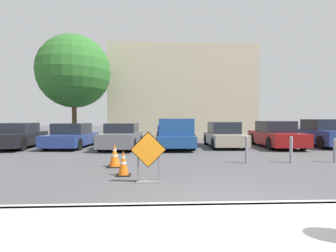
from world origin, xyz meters
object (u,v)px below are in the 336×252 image
(parked_car_third, at_px, (122,137))
(bollard_third, at_px, (335,150))
(traffic_cone_second, at_px, (115,156))
(parked_car_sixth, at_px, (323,134))
(bollard_nearest, at_px, (247,149))
(traffic_cone_nearest, at_px, (123,163))
(pickup_truck, at_px, (174,135))
(bollard_second, at_px, (291,149))
(parked_car_nearest, at_px, (17,136))
(parked_car_fourth, at_px, (224,136))
(parked_car_second, at_px, (72,136))
(parked_car_fifth, at_px, (276,135))
(road_closed_sign, at_px, (148,155))

(parked_car_third, height_order, bollard_third, parked_car_third)
(traffic_cone_second, height_order, parked_car_sixth, parked_car_sixth)
(traffic_cone_second, relative_size, bollard_third, 0.87)
(parked_car_third, distance_m, bollard_nearest, 7.18)
(traffic_cone_nearest, height_order, parked_car_sixth, parked_car_sixth)
(pickup_truck, relative_size, bollard_second, 5.58)
(parked_car_sixth, bearing_deg, parked_car_nearest, 1.98)
(pickup_truck, xyz_separation_m, parked_car_fourth, (2.90, 0.43, -0.09))
(parked_car_nearest, distance_m, bollard_second, 13.73)
(traffic_cone_nearest, bearing_deg, parked_car_fourth, 56.78)
(bollard_second, bearing_deg, parked_car_fourth, 100.46)
(traffic_cone_second, distance_m, bollard_nearest, 4.73)
(parked_car_fourth, bearing_deg, parked_car_second, 1.74)
(parked_car_second, bearing_deg, parked_car_fourth, -176.23)
(parked_car_third, bearing_deg, traffic_cone_second, 98.43)
(traffic_cone_second, distance_m, parked_car_fourth, 8.09)
(parked_car_nearest, distance_m, bollard_nearest, 12.22)
(bollard_second, relative_size, bollard_third, 1.10)
(parked_car_fourth, height_order, parked_car_fifth, parked_car_fifth)
(road_closed_sign, relative_size, bollard_second, 1.33)
(road_closed_sign, xyz_separation_m, parked_car_sixth, (9.93, 8.13, 0.03))
(parked_car_nearest, height_order, bollard_nearest, parked_car_nearest)
(road_closed_sign, height_order, parked_car_nearest, parked_car_nearest)
(traffic_cone_second, distance_m, bollard_second, 6.38)
(traffic_cone_nearest, xyz_separation_m, bollard_nearest, (4.24, 1.87, 0.18))
(bollard_second, bearing_deg, parked_car_nearest, 156.73)
(pickup_truck, bearing_deg, traffic_cone_nearest, 75.28)
(parked_car_nearest, height_order, parked_car_sixth, parked_car_sixth)
(parked_car_nearest, distance_m, parked_car_second, 2.90)
(road_closed_sign, height_order, bollard_third, road_closed_sign)
(parked_car_third, distance_m, parked_car_fifth, 8.69)
(pickup_truck, bearing_deg, road_closed_sign, 82.07)
(parked_car_nearest, relative_size, parked_car_second, 1.07)
(parked_car_sixth, bearing_deg, bollard_second, 50.63)
(parked_car_second, height_order, bollard_second, parked_car_second)
(parked_car_third, relative_size, bollard_third, 4.92)
(road_closed_sign, relative_size, parked_car_third, 0.30)
(road_closed_sign, height_order, bollard_second, road_closed_sign)
(pickup_truck, bearing_deg, parked_car_sixth, -177.39)
(parked_car_nearest, bearing_deg, bollard_second, 153.23)
(parked_car_second, relative_size, parked_car_fourth, 1.01)
(traffic_cone_nearest, height_order, parked_car_second, parked_car_second)
(bollard_third, bearing_deg, parked_car_third, 149.52)
(parked_car_third, distance_m, parked_car_fourth, 5.82)
(pickup_truck, distance_m, bollard_nearest, 5.63)
(bollard_third, bearing_deg, parked_car_fourth, 115.78)
(parked_car_nearest, bearing_deg, bollard_nearest, 150.14)
(parked_car_fifth, relative_size, parked_car_sixth, 1.14)
(traffic_cone_nearest, height_order, bollard_nearest, bollard_nearest)
(road_closed_sign, relative_size, parked_car_sixth, 0.31)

